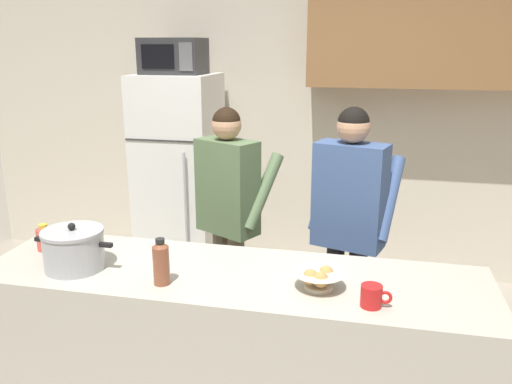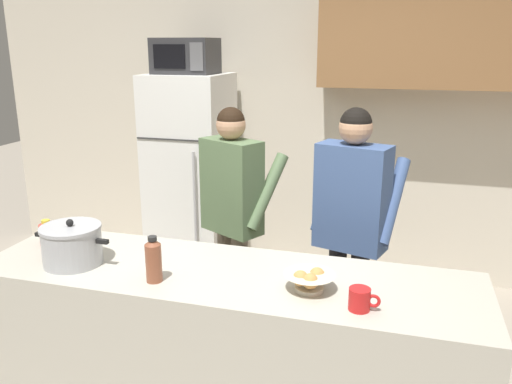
# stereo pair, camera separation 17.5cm
# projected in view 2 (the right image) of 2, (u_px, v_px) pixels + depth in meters

# --- Properties ---
(back_wall_unit) EXTENTS (6.00, 0.48, 2.60)m
(back_wall_unit) POSITION_uv_depth(u_px,v_px,m) (341.00, 110.00, 4.38)
(back_wall_unit) COLOR beige
(back_wall_unit) RESTS_ON ground
(kitchen_island) EXTENTS (2.44, 0.68, 0.92)m
(kitchen_island) POSITION_uv_depth(u_px,v_px,m) (226.00, 356.00, 2.63)
(kitchen_island) COLOR #BCB7A8
(kitchen_island) RESTS_ON ground
(refrigerator) EXTENTS (0.64, 0.68, 1.74)m
(refrigerator) POSITION_uv_depth(u_px,v_px,m) (191.00, 177.00, 4.49)
(refrigerator) COLOR white
(refrigerator) RESTS_ON ground
(microwave) EXTENTS (0.48, 0.37, 0.28)m
(microwave) POSITION_uv_depth(u_px,v_px,m) (186.00, 56.00, 4.19)
(microwave) COLOR #2D2D30
(microwave) RESTS_ON refrigerator
(person_near_pot) EXTENTS (0.60, 0.56, 1.60)m
(person_near_pot) POSITION_uv_depth(u_px,v_px,m) (233.00, 200.00, 3.42)
(person_near_pot) COLOR #726656
(person_near_pot) RESTS_ON ground
(person_by_sink) EXTENTS (0.58, 0.52, 1.63)m
(person_by_sink) POSITION_uv_depth(u_px,v_px,m) (352.00, 212.00, 3.09)
(person_by_sink) COLOR black
(person_by_sink) RESTS_ON ground
(cooking_pot) EXTENTS (0.41, 0.30, 0.23)m
(cooking_pot) POSITION_uv_depth(u_px,v_px,m) (72.00, 245.00, 2.58)
(cooking_pot) COLOR #ADAFB5
(cooking_pot) RESTS_ON kitchen_island
(coffee_mug) EXTENTS (0.13, 0.09, 0.10)m
(coffee_mug) POSITION_uv_depth(u_px,v_px,m) (360.00, 299.00, 2.14)
(coffee_mug) COLOR red
(coffee_mug) RESTS_ON kitchen_island
(bread_bowl) EXTENTS (0.24, 0.24, 0.10)m
(bread_bowl) POSITION_uv_depth(u_px,v_px,m) (309.00, 280.00, 2.31)
(bread_bowl) COLOR beige
(bread_bowl) RESTS_ON kitchen_island
(bottle_near_edge) EXTENTS (0.08, 0.08, 0.22)m
(bottle_near_edge) POSITION_uv_depth(u_px,v_px,m) (153.00, 260.00, 2.39)
(bottle_near_edge) COLOR brown
(bottle_near_edge) RESTS_ON kitchen_island
(bottle_mid_counter) EXTENTS (0.08, 0.08, 0.14)m
(bottle_mid_counter) POSITION_uv_depth(u_px,v_px,m) (47.00, 233.00, 2.83)
(bottle_mid_counter) COLOR #D84C3F
(bottle_mid_counter) RESTS_ON kitchen_island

